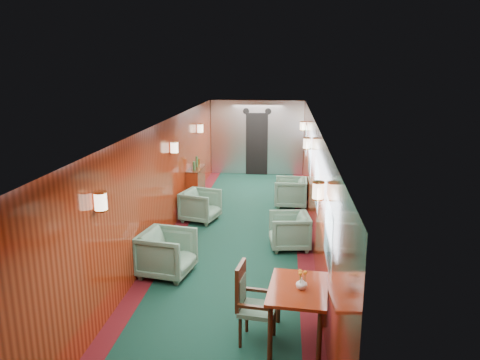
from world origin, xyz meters
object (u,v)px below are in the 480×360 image
at_px(dining_table, 298,296).
at_px(armchair_right_far, 291,193).
at_px(armchair_right_near, 289,231).
at_px(side_chair, 250,300).
at_px(armchair_left_near, 167,253).
at_px(armchair_left_far, 201,206).
at_px(credenza, 196,185).

xyz_separation_m(dining_table, armchair_right_far, (-0.05, 5.97, -0.29)).
distance_m(dining_table, armchair_right_near, 3.24).
bearing_deg(armchair_right_near, side_chair, -16.14).
distance_m(armchair_left_near, armchair_left_far, 2.86).
bearing_deg(armchair_right_far, credenza, -88.82).
distance_m(dining_table, credenza, 6.50).
bearing_deg(armchair_left_far, armchair_left_near, -165.44).
relative_size(credenza, armchair_right_far, 1.51).
relative_size(armchair_right_near, armchair_right_far, 0.95).
distance_m(side_chair, armchair_right_far, 6.01).
height_order(dining_table, credenza, credenza).
distance_m(side_chair, armchair_left_far, 4.91).
height_order(dining_table, side_chair, side_chair).
bearing_deg(armchair_left_near, armchair_left_far, 9.22).
relative_size(armchair_left_near, armchair_left_far, 1.09).
bearing_deg(armchair_left_far, dining_table, -140.07).
distance_m(dining_table, side_chair, 0.61).
bearing_deg(side_chair, dining_table, 8.56).
distance_m(credenza, armchair_left_far, 1.39).
relative_size(dining_table, side_chair, 1.04).
distance_m(side_chair, armchair_right_near, 3.27).
distance_m(credenza, armchair_right_near, 3.67).
relative_size(dining_table, armchair_right_far, 1.37).
bearing_deg(armchair_left_far, armchair_right_near, -110.10).
distance_m(armchair_left_far, armchair_right_far, 2.43).
xyz_separation_m(armchair_left_near, armchair_left_far, (0.05, 2.86, -0.03)).
height_order(credenza, armchair_right_near, credenza).
xyz_separation_m(dining_table, credenza, (-2.47, 6.00, -0.17)).
xyz_separation_m(armchair_right_near, armchair_right_far, (0.04, 2.75, 0.02)).
bearing_deg(armchair_right_far, armchair_left_far, -55.69).
bearing_deg(credenza, armchair_left_near, -85.73).
height_order(side_chair, armchair_left_near, side_chair).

